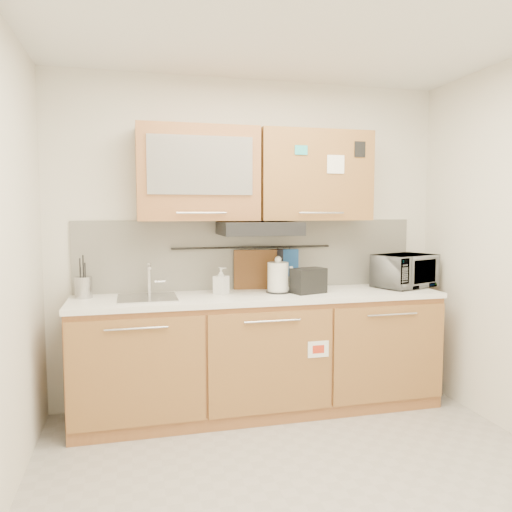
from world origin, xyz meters
TOP-DOWN VIEW (x-y plane):
  - floor at (0.00, 0.00)m, footprint 3.20×3.20m
  - ceiling at (0.00, 0.00)m, footprint 3.20×3.20m
  - wall_back at (0.00, 1.50)m, footprint 3.20×0.00m
  - base_cabinet at (0.00, 1.19)m, footprint 2.80×0.64m
  - countertop at (0.00, 1.19)m, footprint 2.82×0.62m
  - backsplash at (0.00, 1.49)m, footprint 2.80×0.02m
  - upper_cabinets at (-0.00, 1.32)m, footprint 1.82×0.37m
  - range_hood at (0.00, 1.25)m, footprint 0.60×0.46m
  - sink at (-0.85, 1.21)m, footprint 0.42×0.40m
  - utensil_rail at (0.00, 1.45)m, footprint 1.30×0.02m
  - utensil_crock at (-1.30, 1.33)m, footprint 0.13×0.13m
  - kettle at (0.15, 1.22)m, footprint 0.21×0.19m
  - toaster at (0.37, 1.14)m, footprint 0.29×0.22m
  - microwave at (1.25, 1.24)m, footprint 0.58×0.49m
  - soap_bottle at (-0.30, 1.27)m, footprint 0.13×0.13m
  - cutting_board at (0.02, 1.44)m, footprint 0.35×0.07m
  - oven_mitt at (0.31, 1.44)m, footprint 0.13×0.04m
  - dark_pouch at (0.21, 1.44)m, footprint 0.14×0.04m
  - pot_holder at (0.21, 1.44)m, footprint 0.12×0.03m

SIDE VIEW (x-z plane):
  - floor at x=0.00m, z-range 0.00..0.00m
  - base_cabinet at x=0.00m, z-range -0.03..0.85m
  - countertop at x=0.00m, z-range 0.88..0.92m
  - sink at x=-0.85m, z-range 0.79..1.05m
  - utensil_crock at x=-1.30m, z-range 0.84..1.16m
  - toaster at x=0.37m, z-range 0.92..1.12m
  - soap_bottle at x=-0.30m, z-range 0.92..1.13m
  - cutting_board at x=0.02m, z-range 0.81..1.24m
  - kettle at x=0.15m, z-range 0.89..1.18m
  - microwave at x=1.25m, z-range 0.92..1.19m
  - oven_mitt at x=0.31m, z-range 1.02..1.24m
  - dark_pouch at x=0.21m, z-range 1.02..1.24m
  - pot_holder at x=0.21m, z-range 1.09..1.24m
  - backsplash at x=0.00m, z-range 0.92..1.48m
  - utensil_rail at x=0.00m, z-range 1.25..1.27m
  - wall_back at x=0.00m, z-range -0.30..2.90m
  - range_hood at x=0.00m, z-range 1.37..1.47m
  - upper_cabinets at x=0.00m, z-range 1.48..2.18m
  - ceiling at x=0.00m, z-range 2.60..2.60m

